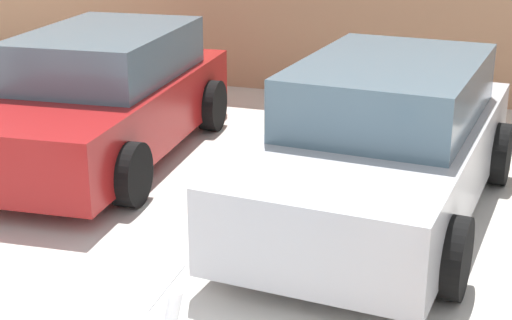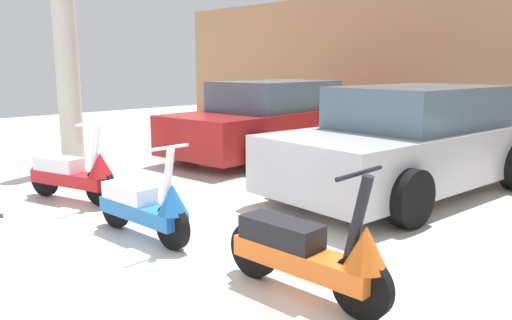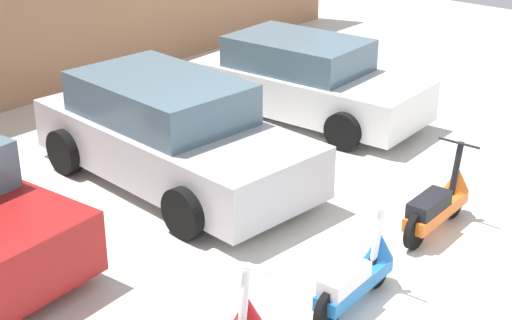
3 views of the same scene
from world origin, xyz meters
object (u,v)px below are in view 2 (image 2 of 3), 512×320
at_px(scooter_front_right, 145,205).
at_px(car_rear_left, 269,120).
at_px(support_column_side, 67,66).
at_px(car_rear_center, 410,142).
at_px(scooter_front_left, 74,173).
at_px(scooter_front_center, 310,252).

distance_m(scooter_front_right, car_rear_left, 5.10).
height_order(scooter_front_right, support_column_side, support_column_side).
distance_m(scooter_front_right, car_rear_center, 3.87).
bearing_deg(car_rear_center, scooter_front_left, -33.05).
xyz_separation_m(car_rear_left, car_rear_center, (3.40, -0.70, 0.01)).
bearing_deg(support_column_side, car_rear_left, 66.02).
relative_size(car_rear_left, support_column_side, 1.26).
height_order(scooter_front_center, support_column_side, support_column_side).
relative_size(scooter_front_right, support_column_side, 0.41).
height_order(car_rear_center, support_column_side, support_column_side).
height_order(scooter_front_center, car_rear_left, car_rear_left).
relative_size(scooter_front_left, support_column_side, 0.42).
xyz_separation_m(scooter_front_right, car_rear_left, (-2.50, 4.44, 0.34)).
bearing_deg(scooter_front_right, car_rear_left, 116.25).
bearing_deg(car_rear_left, scooter_front_right, 25.09).
distance_m(scooter_front_center, car_rear_center, 3.78).
height_order(car_rear_left, car_rear_center, car_rear_center).
xyz_separation_m(scooter_front_right, scooter_front_center, (2.03, 0.15, 0.02)).
distance_m(scooter_front_center, support_column_side, 6.24).
height_order(scooter_front_center, car_rear_center, car_rear_center).
relative_size(scooter_front_left, scooter_front_center, 0.98).
xyz_separation_m(scooter_front_right, support_column_side, (-3.99, 1.09, 1.39)).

